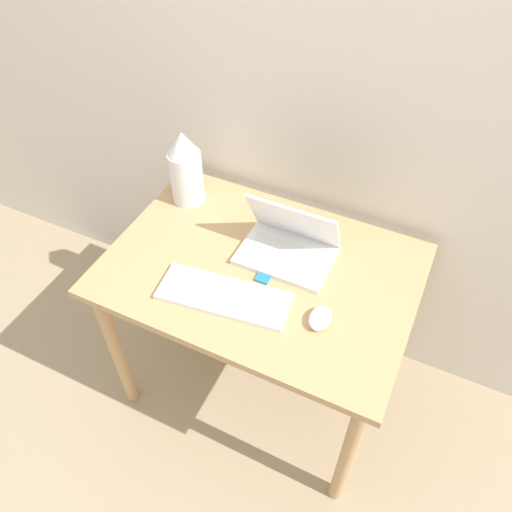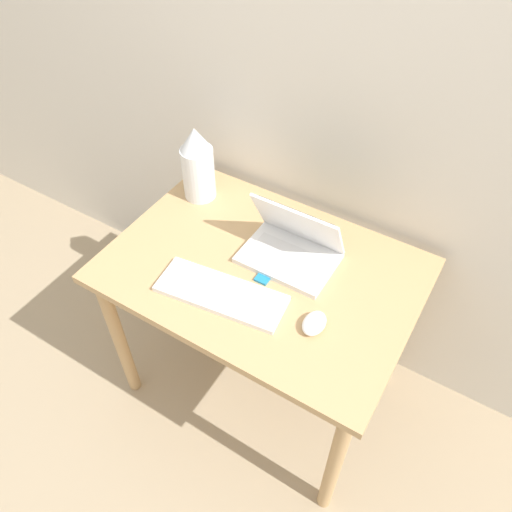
{
  "view_description": "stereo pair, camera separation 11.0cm",
  "coord_description": "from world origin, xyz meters",
  "px_view_note": "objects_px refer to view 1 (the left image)",
  "views": [
    {
      "loc": [
        0.47,
        -0.65,
        1.99
      ],
      "look_at": [
        0.0,
        0.32,
        0.85
      ],
      "focal_mm": 35.0,
      "sensor_mm": 36.0,
      "label": 1
    },
    {
      "loc": [
        0.56,
        -0.6,
        1.99
      ],
      "look_at": [
        0.0,
        0.32,
        0.85
      ],
      "focal_mm": 35.0,
      "sensor_mm": 36.0,
      "label": 2
    }
  ],
  "objects_px": {
    "mouse": "(320,318)",
    "vase": "(185,168)",
    "laptop": "(289,243)",
    "mp3_player": "(264,276)",
    "keyboard": "(224,296)"
  },
  "relations": [
    {
      "from": "mp3_player",
      "to": "laptop",
      "type": "bearing_deg",
      "value": 77.44
    },
    {
      "from": "mouse",
      "to": "vase",
      "type": "distance_m",
      "value": 0.74
    },
    {
      "from": "vase",
      "to": "mp3_player",
      "type": "distance_m",
      "value": 0.51
    },
    {
      "from": "laptop",
      "to": "mouse",
      "type": "distance_m",
      "value": 0.3
    },
    {
      "from": "keyboard",
      "to": "vase",
      "type": "bearing_deg",
      "value": 133.1
    },
    {
      "from": "vase",
      "to": "mouse",
      "type": "bearing_deg",
      "value": -26.55
    },
    {
      "from": "laptop",
      "to": "vase",
      "type": "height_order",
      "value": "vase"
    },
    {
      "from": "laptop",
      "to": "mp3_player",
      "type": "xyz_separation_m",
      "value": [
        -0.03,
        -0.13,
        -0.04
      ]
    },
    {
      "from": "keyboard",
      "to": "mp3_player",
      "type": "bearing_deg",
      "value": 60.22
    },
    {
      "from": "keyboard",
      "to": "mouse",
      "type": "relative_size",
      "value": 4.48
    },
    {
      "from": "mouse",
      "to": "mp3_player",
      "type": "distance_m",
      "value": 0.25
    },
    {
      "from": "vase",
      "to": "mp3_player",
      "type": "bearing_deg",
      "value": -28.89
    },
    {
      "from": "laptop",
      "to": "mp3_player",
      "type": "relative_size",
      "value": 4.96
    },
    {
      "from": "laptop",
      "to": "vase",
      "type": "relative_size",
      "value": 1.06
    },
    {
      "from": "laptop",
      "to": "mp3_player",
      "type": "distance_m",
      "value": 0.14
    }
  ]
}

